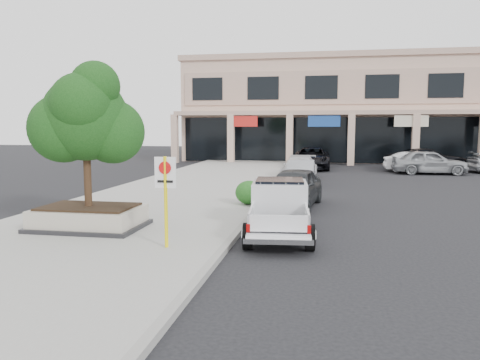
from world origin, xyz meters
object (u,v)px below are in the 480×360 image
(planter, at_px, (89,217))
(lot_car_d, at_px, (428,159))
(planter_tree, at_px, (92,119))
(no_parking_sign, at_px, (166,189))
(curb_car_d, at_px, (311,158))
(lot_car_a, at_px, (429,162))
(curb_car_c, at_px, (299,168))
(curb_car_a, at_px, (294,187))
(pickup_truck, at_px, (279,209))
(curb_car_b, at_px, (301,173))
(lot_car_b, at_px, (415,162))

(planter, xyz_separation_m, lot_car_d, (14.32, 23.02, 0.32))
(planter_tree, distance_m, no_parking_sign, 3.89)
(curb_car_d, xyz_separation_m, lot_car_a, (7.87, -2.42, 0.01))
(curb_car_c, xyz_separation_m, curb_car_d, (0.52, 6.83, 0.12))
(curb_car_a, distance_m, curb_car_d, 16.79)
(lot_car_d, bearing_deg, planter_tree, 141.48)
(curb_car_d, bearing_deg, curb_car_a, -90.63)
(curb_car_c, xyz_separation_m, lot_car_a, (8.39, 4.41, 0.13))
(no_parking_sign, height_order, lot_car_d, no_parking_sign)
(lot_car_a, bearing_deg, no_parking_sign, 152.95)
(no_parking_sign, relative_size, curb_car_c, 0.49)
(pickup_truck, bearing_deg, curb_car_c, 85.81)
(planter, height_order, lot_car_d, lot_car_d)
(curb_car_b, xyz_separation_m, curb_car_d, (0.29, 9.94, 0.13))
(curb_car_c, distance_m, lot_car_d, 11.52)
(pickup_truck, bearing_deg, planter, -177.89)
(lot_car_b, bearing_deg, no_parking_sign, 157.72)
(no_parking_sign, bearing_deg, lot_car_b, 66.49)
(curb_car_d, bearing_deg, lot_car_a, -17.05)
(pickup_truck, height_order, curb_car_c, pickup_truck)
(planter, bearing_deg, lot_car_d, 58.12)
(curb_car_b, relative_size, curb_car_c, 0.87)
(pickup_truck, height_order, curb_car_d, curb_car_d)
(no_parking_sign, height_order, lot_car_a, no_parking_sign)
(pickup_truck, height_order, lot_car_b, pickup_truck)
(curb_car_c, height_order, lot_car_d, lot_car_d)
(no_parking_sign, bearing_deg, curb_car_c, 82.22)
(planter_tree, height_order, lot_car_d, planter_tree)
(lot_car_b, height_order, lot_car_d, lot_car_d)
(curb_car_d, distance_m, lot_car_b, 7.29)
(curb_car_b, xyz_separation_m, lot_car_a, (8.16, 7.51, 0.14))
(lot_car_a, bearing_deg, curb_car_d, 72.07)
(pickup_truck, height_order, lot_car_d, lot_car_d)
(planter, distance_m, lot_car_d, 27.11)
(lot_car_b, bearing_deg, lot_car_d, -36.89)
(curb_car_b, bearing_deg, curb_car_a, -89.99)
(pickup_truck, bearing_deg, lot_car_d, 63.69)
(curb_car_b, bearing_deg, planter, -114.82)
(no_parking_sign, xyz_separation_m, curb_car_d, (2.90, 24.27, -0.82))
(curb_car_d, height_order, lot_car_a, lot_car_a)
(planter_tree, relative_size, no_parking_sign, 1.74)
(curb_car_a, distance_m, lot_car_b, 17.45)
(curb_car_c, bearing_deg, pickup_truck, -86.02)
(planter_tree, xyz_separation_m, pickup_truck, (5.52, 0.56, -2.63))
(curb_car_b, bearing_deg, planter_tree, -114.57)
(pickup_truck, bearing_deg, no_parking_sign, -142.05)
(planter, bearing_deg, curb_car_b, 65.84)
(no_parking_sign, distance_m, lot_car_d, 27.21)
(lot_car_d, bearing_deg, curb_car_a, 146.86)
(no_parking_sign, xyz_separation_m, pickup_truck, (2.62, 2.44, -0.85))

